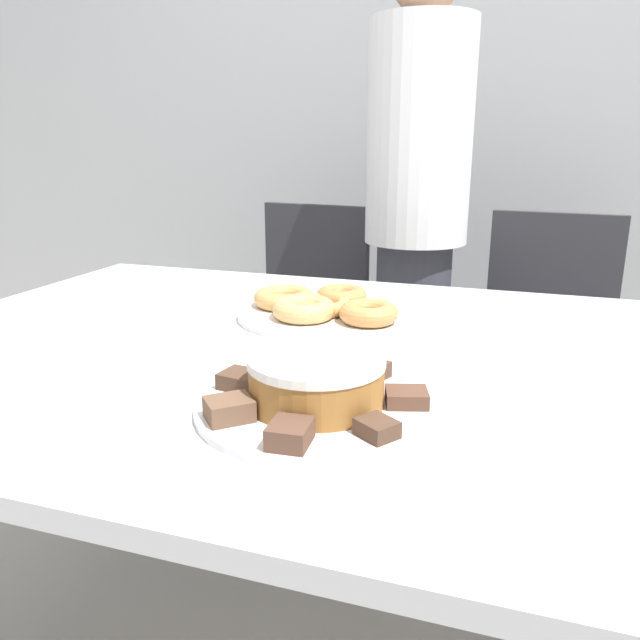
# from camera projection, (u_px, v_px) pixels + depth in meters

# --- Properties ---
(wall_back) EXTENTS (8.00, 0.05, 2.60)m
(wall_back) POSITION_uv_depth(u_px,v_px,m) (457.00, 91.00, 2.43)
(wall_back) COLOR #A8AAAD
(wall_back) RESTS_ON ground_plane
(table) EXTENTS (1.63, 1.10, 0.77)m
(table) POSITION_uv_depth(u_px,v_px,m) (330.00, 392.00, 1.10)
(table) COLOR silver
(table) RESTS_ON ground_plane
(person_standing) EXTENTS (0.31, 0.31, 1.65)m
(person_standing) POSITION_uv_depth(u_px,v_px,m) (416.00, 221.00, 1.93)
(person_standing) COLOR #383842
(person_standing) RESTS_ON ground_plane
(office_chair_left) EXTENTS (0.50, 0.50, 0.90)m
(office_chair_left) POSITION_uv_depth(u_px,v_px,m) (297.00, 346.00, 2.15)
(office_chair_left) COLOR black
(office_chair_left) RESTS_ON ground_plane
(office_chair_right) EXTENTS (0.48, 0.48, 0.90)m
(office_chair_right) POSITION_uv_depth(u_px,v_px,m) (540.00, 372.00, 1.91)
(office_chair_right) COLOR black
(office_chair_right) RESTS_ON ground_plane
(plate_cake) EXTENTS (0.32, 0.32, 0.01)m
(plate_cake) POSITION_uv_depth(u_px,v_px,m) (316.00, 407.00, 0.83)
(plate_cake) COLOR white
(plate_cake) RESTS_ON table
(plate_donuts) EXTENTS (0.34, 0.34, 0.01)m
(plate_donuts) POSITION_uv_depth(u_px,v_px,m) (322.00, 315.00, 1.27)
(plate_donuts) COLOR white
(plate_donuts) RESTS_ON table
(frosted_cake) EXTENTS (0.18, 0.18, 0.07)m
(frosted_cake) POSITION_uv_depth(u_px,v_px,m) (316.00, 380.00, 0.82)
(frosted_cake) COLOR #9E662D
(frosted_cake) RESTS_ON plate_cake
(lamington_0) EXTENTS (0.06, 0.06, 0.03)m
(lamington_0) POSITION_uv_depth(u_px,v_px,m) (301.00, 364.00, 0.94)
(lamington_0) COLOR #513828
(lamington_0) RESTS_ON plate_cake
(lamington_1) EXTENTS (0.06, 0.06, 0.02)m
(lamington_1) POSITION_uv_depth(u_px,v_px,m) (242.00, 380.00, 0.88)
(lamington_1) COLOR #513828
(lamington_1) RESTS_ON plate_cake
(lamington_2) EXTENTS (0.07, 0.07, 0.03)m
(lamington_2) POSITION_uv_depth(u_px,v_px,m) (229.00, 409.00, 0.78)
(lamington_2) COLOR brown
(lamington_2) RESTS_ON plate_cake
(lamington_3) EXTENTS (0.05, 0.06, 0.03)m
(lamington_3) POSITION_uv_depth(u_px,v_px,m) (290.00, 434.00, 0.72)
(lamington_3) COLOR brown
(lamington_3) RESTS_ON plate_cake
(lamington_4) EXTENTS (0.06, 0.06, 0.02)m
(lamington_4) POSITION_uv_depth(u_px,v_px,m) (377.00, 428.00, 0.74)
(lamington_4) COLOR #513828
(lamington_4) RESTS_ON plate_cake
(lamington_5) EXTENTS (0.07, 0.06, 0.02)m
(lamington_5) POSITION_uv_depth(u_px,v_px,m) (407.00, 397.00, 0.83)
(lamington_5) COLOR brown
(lamington_5) RESTS_ON plate_cake
(lamington_6) EXTENTS (0.06, 0.07, 0.02)m
(lamington_6) POSITION_uv_depth(u_px,v_px,m) (369.00, 371.00, 0.92)
(lamington_6) COLOR #513828
(lamington_6) RESTS_ON plate_cake
(donut_0) EXTENTS (0.12, 0.12, 0.03)m
(donut_0) POSITION_uv_depth(u_px,v_px,m) (322.00, 305.00, 1.26)
(donut_0) COLOR tan
(donut_0) RESTS_ON plate_donuts
(donut_1) EXTENTS (0.13, 0.13, 0.04)m
(donut_1) POSITION_uv_depth(u_px,v_px,m) (304.00, 309.00, 1.22)
(donut_1) COLOR #E5AD66
(donut_1) RESTS_ON plate_donuts
(donut_2) EXTENTS (0.11, 0.11, 0.04)m
(donut_2) POSITION_uv_depth(u_px,v_px,m) (369.00, 313.00, 1.19)
(donut_2) COLOR #D18E4C
(donut_2) RESTS_ON plate_donuts
(donut_3) EXTENTS (0.11, 0.11, 0.04)m
(donut_3) POSITION_uv_depth(u_px,v_px,m) (341.00, 296.00, 1.32)
(donut_3) COLOR #C68447
(donut_3) RESTS_ON plate_donuts
(donut_4) EXTENTS (0.13, 0.13, 0.04)m
(donut_4) POSITION_uv_depth(u_px,v_px,m) (284.00, 298.00, 1.31)
(donut_4) COLOR tan
(donut_4) RESTS_ON plate_donuts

